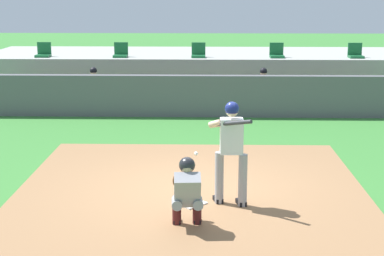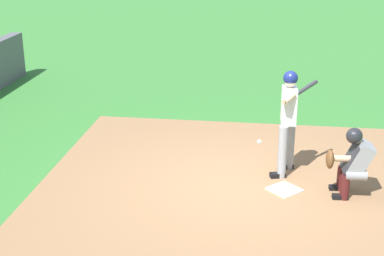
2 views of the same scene
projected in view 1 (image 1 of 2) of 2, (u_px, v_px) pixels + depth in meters
name	position (u px, v px, depth m)	size (l,w,h in m)	color
ground_plane	(191.00, 189.00, 11.04)	(80.00, 80.00, 0.00)	#387A33
dirt_infield	(191.00, 189.00, 11.04)	(6.40, 6.40, 0.01)	#936B47
home_plate	(190.00, 203.00, 10.25)	(0.44, 0.44, 0.02)	white
batter_at_plate	(231.00, 147.00, 9.99)	(0.72, 0.73, 1.80)	#99999E
catcher_crouched	(187.00, 189.00, 9.16)	(0.50, 1.80, 1.13)	gray
dugout_wall	(197.00, 96.00, 17.23)	(13.00, 0.30, 1.20)	#59595E
dugout_bench	(198.00, 102.00, 18.29)	(11.80, 0.44, 0.45)	olive
dugout_player_0	(93.00, 88.00, 18.11)	(0.49, 0.70, 1.30)	#939399
dugout_player_1	(263.00, 89.00, 17.98)	(0.49, 0.70, 1.30)	#939399
stands_platform	(199.00, 72.00, 21.49)	(15.00, 4.40, 1.40)	#9E9E99
stadium_seat_0	(44.00, 53.00, 19.94)	(0.46, 0.46, 0.48)	#196033
stadium_seat_1	(121.00, 53.00, 19.88)	(0.46, 0.46, 0.48)	#196033
stadium_seat_2	(198.00, 53.00, 19.82)	(0.46, 0.46, 0.48)	#196033
stadium_seat_3	(277.00, 53.00, 19.75)	(0.46, 0.46, 0.48)	#196033
stadium_seat_4	(355.00, 54.00, 19.69)	(0.46, 0.46, 0.48)	#196033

